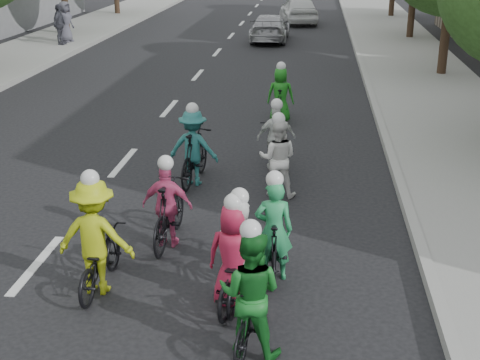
% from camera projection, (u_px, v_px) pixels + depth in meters
% --- Properties ---
extents(ground, '(120.00, 120.00, 0.00)m').
position_uv_depth(ground, '(37.00, 264.00, 10.50)').
color(ground, black).
rests_on(ground, ground).
extents(sidewalk_right, '(4.00, 80.00, 0.15)m').
position_uv_depth(sidewalk_right, '(446.00, 114.00, 18.96)').
color(sidewalk_right, gray).
rests_on(sidewalk_right, ground).
extents(curb_right, '(0.18, 80.00, 0.18)m').
position_uv_depth(curb_right, '(376.00, 111.00, 19.16)').
color(curb_right, '#999993').
rests_on(curb_right, ground).
extents(cyclist_0, '(0.73, 1.66, 1.72)m').
position_uv_depth(cyclist_0, '(240.00, 265.00, 9.31)').
color(cyclist_0, black).
rests_on(cyclist_0, ground).
extents(cyclist_1, '(0.89, 1.59, 1.79)m').
position_uv_depth(cyclist_1, '(251.00, 302.00, 8.12)').
color(cyclist_1, black).
rests_on(cyclist_1, ground).
extents(cyclist_2, '(1.13, 1.68, 1.87)m').
position_uv_depth(cyclist_2, '(96.00, 246.00, 9.53)').
color(cyclist_2, black).
rests_on(cyclist_2, ground).
extents(cyclist_3, '(0.86, 1.86, 1.58)m').
position_uv_depth(cyclist_3, '(168.00, 210.00, 11.01)').
color(cyclist_3, black).
rests_on(cyclist_3, ground).
extents(cyclist_4, '(0.81, 1.73, 1.67)m').
position_uv_depth(cyclist_4, '(234.00, 265.00, 9.24)').
color(cyclist_4, black).
rests_on(cyclist_4, ground).
extents(cyclist_5, '(0.59, 1.55, 1.71)m').
position_uv_depth(cyclist_5, '(274.00, 240.00, 9.97)').
color(cyclist_5, black).
rests_on(cyclist_5, ground).
extents(cyclist_6, '(0.78, 1.54, 1.70)m').
position_uv_depth(cyclist_6, '(278.00, 166.00, 13.10)').
color(cyclist_6, black).
rests_on(cyclist_6, ground).
extents(cyclist_7, '(1.07, 1.91, 1.73)m').
position_uv_depth(cyclist_7, '(194.00, 152.00, 13.68)').
color(cyclist_7, black).
rests_on(cyclist_7, ground).
extents(cyclist_8, '(0.94, 1.85, 1.58)m').
position_uv_depth(cyclist_8, '(276.00, 144.00, 14.64)').
color(cyclist_8, black).
rests_on(cyclist_8, ground).
extents(cyclist_9, '(0.75, 1.58, 1.66)m').
position_uv_depth(cyclist_9, '(281.00, 99.00, 18.28)').
color(cyclist_9, black).
rests_on(cyclist_9, ground).
extents(follow_car_lead, '(1.79, 4.34, 1.25)m').
position_uv_depth(follow_car_lead, '(270.00, 28.00, 31.98)').
color(follow_car_lead, '#A4A5A9').
rests_on(follow_car_lead, ground).
extents(follow_car_trail, '(2.54, 4.77, 1.54)m').
position_uv_depth(follow_car_trail, '(299.00, 10.00, 38.17)').
color(follow_car_trail, silver).
rests_on(follow_car_trail, ground).
extents(spectator_1, '(0.49, 1.07, 1.78)m').
position_uv_depth(spectator_1, '(59.00, 24.00, 29.92)').
color(spectator_1, '#454650').
rests_on(spectator_1, sidewalk_left).
extents(spectator_2, '(0.80, 1.02, 1.83)m').
position_uv_depth(spectator_2, '(65.00, 22.00, 30.67)').
color(spectator_2, '#52515E').
rests_on(spectator_2, sidewalk_left).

